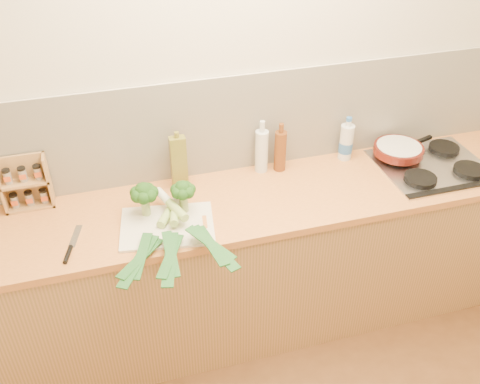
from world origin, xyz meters
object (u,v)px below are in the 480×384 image
object	(u,v)px
chopping_board	(167,226)
spice_rack	(26,185)
chefs_knife	(70,250)
skillet	(399,149)
gas_hob	(433,165)

from	to	relation	value
chopping_board	spice_rack	world-z (taller)	spice_rack
chefs_knife	skillet	distance (m)	1.82
gas_hob	spice_rack	size ratio (longest dim) A/B	2.10
gas_hob	skillet	xyz separation A→B (m)	(-0.14, 0.13, 0.05)
chopping_board	chefs_knife	xyz separation A→B (m)	(-0.45, -0.05, 0.00)
chopping_board	spice_rack	size ratio (longest dim) A/B	1.57
skillet	spice_rack	size ratio (longest dim) A/B	1.43
chopping_board	skillet	distance (m)	1.37
gas_hob	chefs_knife	xyz separation A→B (m)	(-1.94, -0.16, -0.01)
gas_hob	skillet	distance (m)	0.20
chopping_board	spice_rack	bearing A→B (deg)	158.76
skillet	chopping_board	bearing A→B (deg)	173.18
chopping_board	chefs_knife	distance (m)	0.45
gas_hob	chopping_board	bearing A→B (deg)	-175.68
gas_hob	chefs_knife	bearing A→B (deg)	-175.27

